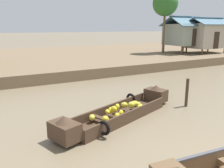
{
  "coord_description": "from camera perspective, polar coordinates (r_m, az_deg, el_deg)",
  "views": [
    {
      "loc": [
        -5.34,
        -1.92,
        3.65
      ],
      "look_at": [
        -0.57,
        6.94,
        1.17
      ],
      "focal_mm": 37.33,
      "sensor_mm": 36.0,
      "label": 1
    }
  ],
  "objects": [
    {
      "name": "stilt_house_mid_right",
      "position": [
        28.01,
        17.16,
        11.66
      ],
      "size": [
        4.2,
        3.79,
        4.08
      ],
      "color": "#4C3826",
      "rests_on": "riverbank_strip"
    },
    {
      "name": "ground_plane",
      "position": [
        13.56,
        -3.98,
        -1.83
      ],
      "size": [
        300.0,
        300.0,
        0.0
      ],
      "primitive_type": "plane",
      "color": "#7A6B51"
    },
    {
      "name": "palm_tree_near",
      "position": [
        27.09,
        12.91,
        18.64
      ],
      "size": [
        2.72,
        2.72,
        6.72
      ],
      "color": "brown",
      "rests_on": "riverbank_strip"
    },
    {
      "name": "mooring_post",
      "position": [
        11.41,
        17.87,
        -2.01
      ],
      "size": [
        0.14,
        0.14,
        1.34
      ],
      "primitive_type": "cylinder",
      "color": "#423323",
      "rests_on": "ground"
    },
    {
      "name": "banana_boat",
      "position": [
        9.52,
        1.93,
        -6.78
      ],
      "size": [
        6.12,
        3.01,
        0.9
      ],
      "color": "#473323",
      "rests_on": "ground"
    },
    {
      "name": "stilt_house_right",
      "position": [
        28.71,
        22.18,
        11.03
      ],
      "size": [
        4.7,
        3.13,
        3.94
      ],
      "color": "#4C3826",
      "rests_on": "riverbank_strip"
    },
    {
      "name": "riverbank_strip",
      "position": [
        25.61,
        -16.08,
        5.96
      ],
      "size": [
        160.0,
        20.0,
        0.76
      ],
      "primitive_type": "cube",
      "color": "#756047",
      "rests_on": "ground"
    }
  ]
}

